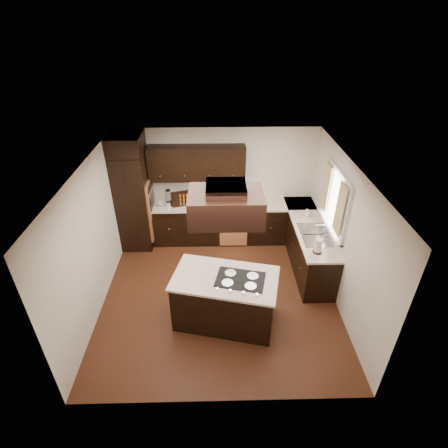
{
  "coord_description": "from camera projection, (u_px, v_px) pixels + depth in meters",
  "views": [
    {
      "loc": [
        -0.03,
        -4.85,
        4.55
      ],
      "look_at": [
        0.1,
        0.6,
        1.15
      ],
      "focal_mm": 28.0,
      "sensor_mm": 36.0,
      "label": 1
    }
  ],
  "objects": [
    {
      "name": "wall_right",
      "position": [
        343.0,
        236.0,
        5.9
      ],
      "size": [
        0.02,
        4.2,
        2.5
      ],
      "primitive_type": "cube",
      "color": "beige",
      "rests_on": "ground"
    },
    {
      "name": "window_pane",
      "position": [
        337.0,
        200.0,
        6.16
      ],
      "size": [
        0.0,
        1.2,
        1.0
      ],
      "primitive_type": "cube",
      "color": "white",
      "rests_on": "wall_right"
    },
    {
      "name": "wall_back",
      "position": [
        218.0,
        184.0,
        7.65
      ],
      "size": [
        4.2,
        0.02,
        2.5
      ],
      "primitive_type": "cube",
      "color": "beige",
      "rests_on": "ground"
    },
    {
      "name": "blender_base",
      "position": [
        169.0,
        204.0,
        7.46
      ],
      "size": [
        0.15,
        0.15,
        0.1
      ],
      "primitive_type": "cylinder",
      "color": "silver",
      "rests_on": "countertop_back"
    },
    {
      "name": "oven_column",
      "position": [
        134.0,
        201.0,
        7.37
      ],
      "size": [
        0.65,
        0.75,
        2.12
      ],
      "primitive_type": "cube",
      "color": "black",
      "rests_on": "floor"
    },
    {
      "name": "wall_oven_face",
      "position": [
        150.0,
        198.0,
        7.35
      ],
      "size": [
        0.05,
        0.62,
        0.78
      ],
      "primitive_type": "cube",
      "color": "#C77C4F",
      "rests_on": "oven_column"
    },
    {
      "name": "mixing_bowl",
      "position": [
        162.0,
        204.0,
        7.51
      ],
      "size": [
        0.23,
        0.23,
        0.05
      ],
      "primitive_type": "imported",
      "rotation": [
        0.0,
        0.0,
        -0.03
      ],
      "color": "silver",
      "rests_on": "countertop_back"
    },
    {
      "name": "window_frame",
      "position": [
        336.0,
        200.0,
        6.16
      ],
      "size": [
        0.06,
        1.32,
        1.12
      ],
      "primitive_type": "cube",
      "color": "silver",
      "rests_on": "wall_right"
    },
    {
      "name": "upper_cabinets",
      "position": [
        197.0,
        163.0,
        7.19
      ],
      "size": [
        2.0,
        0.34,
        0.72
      ],
      "primitive_type": "cube",
      "color": "black",
      "rests_on": "wall_back"
    },
    {
      "name": "base_cabinets_back",
      "position": [
        220.0,
        223.0,
        7.82
      ],
      "size": [
        2.93,
        0.6,
        0.88
      ],
      "primitive_type": "cube",
      "color": "black",
      "rests_on": "floor"
    },
    {
      "name": "countertop_back",
      "position": [
        220.0,
        205.0,
        7.56
      ],
      "size": [
        2.93,
        0.63,
        0.04
      ],
      "primitive_type": "cube",
      "color": "beige",
      "rests_on": "base_cabinets_back"
    },
    {
      "name": "curtain_left",
      "position": [
        340.0,
        209.0,
        5.77
      ],
      "size": [
        0.02,
        0.34,
        0.9
      ],
      "primitive_type": "cube",
      "color": "beige",
      "rests_on": "wall_right"
    },
    {
      "name": "cooktop",
      "position": [
        240.0,
        279.0,
        5.45
      ],
      "size": [
        0.85,
        0.66,
        0.01
      ],
      "primitive_type": "cube",
      "rotation": [
        0.0,
        0.0,
        -0.23
      ],
      "color": "black",
      "rests_on": "island_top"
    },
    {
      "name": "spice_rack",
      "position": [
        181.0,
        199.0,
        7.41
      ],
      "size": [
        0.4,
        0.21,
        0.33
      ],
      "primitive_type": "cube",
      "rotation": [
        0.0,
        0.0,
        0.31
      ],
      "color": "black",
      "rests_on": "countertop_back"
    },
    {
      "name": "range_hood",
      "position": [
        226.0,
        206.0,
        4.91
      ],
      "size": [
        1.05,
        0.72,
        0.42
      ],
      "primitive_type": "cube",
      "color": "black",
      "rests_on": "ceiling"
    },
    {
      "name": "wall_front",
      "position": [
        221.0,
        340.0,
        4.07
      ],
      "size": [
        4.2,
        0.02,
        2.5
      ],
      "primitive_type": "cube",
      "color": "beige",
      "rests_on": "ground"
    },
    {
      "name": "island",
      "position": [
        225.0,
        300.0,
        5.75
      ],
      "size": [
        1.75,
        1.21,
        0.88
      ],
      "primitive_type": "cube",
      "rotation": [
        0.0,
        0.0,
        -0.23
      ],
      "color": "black",
      "rests_on": "floor"
    },
    {
      "name": "dishwasher_front",
      "position": [
        233.0,
        231.0,
        7.59
      ],
      "size": [
        0.6,
        0.05,
        0.72
      ],
      "primitive_type": "cube",
      "color": "#C77C4F",
      "rests_on": "floor"
    },
    {
      "name": "sink_rim",
      "position": [
        315.0,
        235.0,
        6.53
      ],
      "size": [
        0.52,
        0.84,
        0.01
      ],
      "primitive_type": "cube",
      "color": "silver",
      "rests_on": "countertop_right"
    },
    {
      "name": "wall_left",
      "position": [
        92.0,
        240.0,
        5.82
      ],
      "size": [
        0.02,
        4.2,
        2.5
      ],
      "primitive_type": "cube",
      "color": "beige",
      "rests_on": "ground"
    },
    {
      "name": "curtain_right",
      "position": [
        326.0,
        187.0,
        6.48
      ],
      "size": [
        0.02,
        0.34,
        0.9
      ],
      "primitive_type": "cube",
      "color": "beige",
      "rests_on": "wall_right"
    },
    {
      "name": "island_top",
      "position": [
        225.0,
        279.0,
        5.51
      ],
      "size": [
        1.82,
        1.28,
        0.04
      ],
      "primitive_type": "cube",
      "rotation": [
        0.0,
        0.0,
        -0.23
      ],
      "color": "beige",
      "rests_on": "island"
    },
    {
      "name": "countertop_right",
      "position": [
        309.0,
        226.0,
        6.84
      ],
      "size": [
        0.63,
        2.4,
        0.04
      ],
      "primitive_type": "cube",
      "color": "beige",
      "rests_on": "base_cabinets_right"
    },
    {
      "name": "blender_pitcher",
      "position": [
        168.0,
        196.0,
        7.36
      ],
      "size": [
        0.13,
        0.13,
        0.26
      ],
      "primitive_type": "cone",
      "color": "silver",
      "rests_on": "blender_base"
    },
    {
      "name": "paper_towel",
      "position": [
        318.0,
        246.0,
        6.0
      ],
      "size": [
        0.15,
        0.15,
        0.27
      ],
      "primitive_type": "cylinder",
      "rotation": [
        0.0,
        0.0,
        0.23
      ],
      "color": "silver",
      "rests_on": "countertop_right"
    },
    {
      "name": "floor",
      "position": [
        219.0,
        294.0,
        6.52
      ],
      "size": [
        4.2,
        4.2,
        0.02
      ],
      "primitive_type": "cube",
      "color": "#5F2F19",
      "rests_on": "ground"
    },
    {
      "name": "soap_bottle",
      "position": [
        306.0,
        213.0,
        7.04
      ],
      "size": [
        0.1,
        0.1,
        0.2
      ],
      "primitive_type": "imported",
      "rotation": [
        0.0,
        0.0,
        0.11
      ],
      "color": "silver",
      "rests_on": "countertop_right"
    },
    {
      "name": "base_cabinets_right",
      "position": [
        307.0,
        245.0,
        7.09
      ],
      "size": [
        0.6,
        2.4,
        0.88
      ],
      "primitive_type": "cube",
      "color": "black",
      "rests_on": "floor"
    },
    {
      "name": "hood_duct",
      "position": [
        226.0,
        189.0,
        4.77
      ],
      "size": [
        0.55,
        0.5,
        0.13
      ],
      "primitive_type": "cube",
      "color": "black",
      "rests_on": "ceiling"
    },
    {
      "name": "ceiling",
      "position": [
        218.0,
        168.0,
        5.19
      ],
      "size": [
        4.2,
        4.2,
        0.02
      ],
      "primitive_type": "cube",
      "color": "white",
      "rests_on": "ground"
    }
  ]
}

